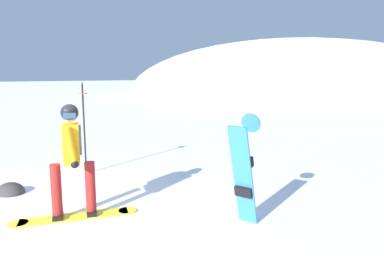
# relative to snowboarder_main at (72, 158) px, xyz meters

# --- Properties ---
(ground_plane) EXTENTS (300.00, 300.00, 0.00)m
(ground_plane) POSITION_rel_snowboarder_main_xyz_m (0.12, -0.48, -0.92)
(ground_plane) COLOR white
(ridge_peak_main) EXTENTS (37.10, 33.39, 12.41)m
(ridge_peak_main) POSITION_rel_snowboarder_main_xyz_m (-9.38, 35.26, -0.92)
(ridge_peak_main) COLOR white
(ridge_peak_main) RESTS_ON ground
(snowboarder_main) EXTENTS (1.23, 1.52, 1.71)m
(snowboarder_main) POSITION_rel_snowboarder_main_xyz_m (0.00, 0.00, 0.00)
(snowboarder_main) COLOR yellow
(snowboarder_main) RESTS_ON ground
(spare_snowboard) EXTENTS (0.28, 0.49, 1.60)m
(spare_snowboard) POSITION_rel_snowboarder_main_xyz_m (2.23, 1.16, -0.11)
(spare_snowboard) COLOR blue
(spare_snowboard) RESTS_ON ground
(piste_marker_near) EXTENTS (0.20, 0.20, 2.01)m
(piste_marker_near) POSITION_rel_snowboarder_main_xyz_m (-1.79, 1.61, 0.23)
(piste_marker_near) COLOR black
(piste_marker_near) RESTS_ON ground
(rock_dark) EXTENTS (0.55, 0.47, 0.39)m
(rock_dark) POSITION_rel_snowboarder_main_xyz_m (-1.88, -0.00, -0.92)
(rock_dark) COLOR #383333
(rock_dark) RESTS_ON ground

